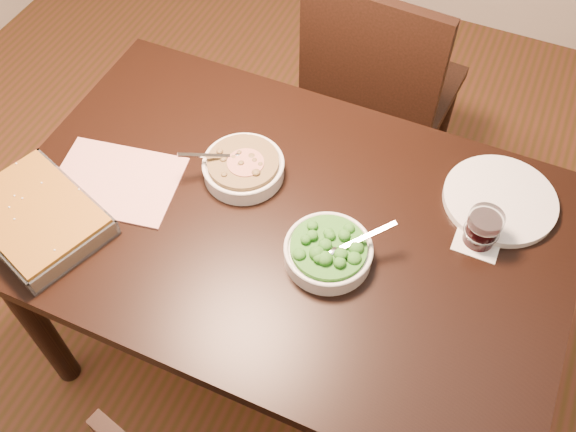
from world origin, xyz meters
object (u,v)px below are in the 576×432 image
(dinner_plate, at_px, (500,200))
(chair_far, at_px, (378,89))
(wine_tumbler, at_px, (483,228))
(stew_bowl, at_px, (243,167))
(table, at_px, (284,240))
(baking_dish, at_px, (36,217))
(broccoli_bowl, at_px, (328,251))

(dinner_plate, height_order, chair_far, chair_far)
(wine_tumbler, bearing_deg, stew_bowl, -175.89)
(table, relative_size, wine_tumbler, 14.93)
(stew_bowl, relative_size, wine_tumbler, 2.28)
(table, xyz_separation_m, chair_far, (0.01, 0.76, -0.11))
(baking_dish, relative_size, chair_far, 0.41)
(broccoli_bowl, distance_m, wine_tumbler, 0.37)
(broccoli_bowl, xyz_separation_m, chair_far, (-0.14, 0.82, -0.23))
(stew_bowl, relative_size, chair_far, 0.22)
(broccoli_bowl, relative_size, wine_tumbler, 2.23)
(broccoli_bowl, height_order, chair_far, chair_far)
(table, xyz_separation_m, broccoli_bowl, (0.14, -0.06, 0.12))
(stew_bowl, bearing_deg, dinner_plate, 15.96)
(stew_bowl, bearing_deg, broccoli_bowl, -27.16)
(baking_dish, bearing_deg, broccoli_bowl, 35.98)
(dinner_plate, bearing_deg, stew_bowl, -164.04)
(dinner_plate, bearing_deg, table, -150.45)
(broccoli_bowl, relative_size, chair_far, 0.22)
(broccoli_bowl, height_order, wine_tumbler, wine_tumbler)
(table, height_order, chair_far, chair_far)
(stew_bowl, relative_size, broccoli_bowl, 1.02)
(dinner_plate, relative_size, chair_far, 0.29)
(table, xyz_separation_m, dinner_plate, (0.48, 0.27, 0.10))
(stew_bowl, bearing_deg, baking_dish, -138.15)
(table, xyz_separation_m, wine_tumbler, (0.45, 0.13, 0.15))
(wine_tumbler, distance_m, chair_far, 0.81)
(broccoli_bowl, xyz_separation_m, dinner_plate, (0.33, 0.33, -0.02))
(table, distance_m, broccoli_bowl, 0.20)
(baking_dish, distance_m, chair_far, 1.18)
(baking_dish, xyz_separation_m, chair_far, (0.55, 1.02, -0.23))
(table, height_order, broccoli_bowl, broccoli_bowl)
(table, xyz_separation_m, stew_bowl, (-0.15, 0.09, 0.12))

